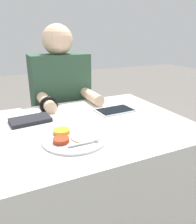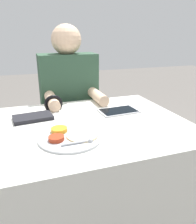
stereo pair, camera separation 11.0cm
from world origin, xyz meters
name	(u,v)px [view 1 (the left image)]	position (x,y,z in m)	size (l,w,h in m)	color
dining_table	(89,183)	(0.00, 0.00, 0.36)	(1.02, 0.80, 0.73)	silver
thali_tray	(74,138)	(-0.12, -0.14, 0.74)	(0.28, 0.28, 0.03)	#B7BABF
red_notebook	(30,120)	(-0.26, 0.15, 0.74)	(0.21, 0.14, 0.02)	silver
tablet_device	(115,110)	(0.22, 0.11, 0.73)	(0.23, 0.15, 0.01)	#B7B7BC
person_diner	(62,115)	(0.02, 0.56, 0.58)	(0.41, 0.46, 1.23)	black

